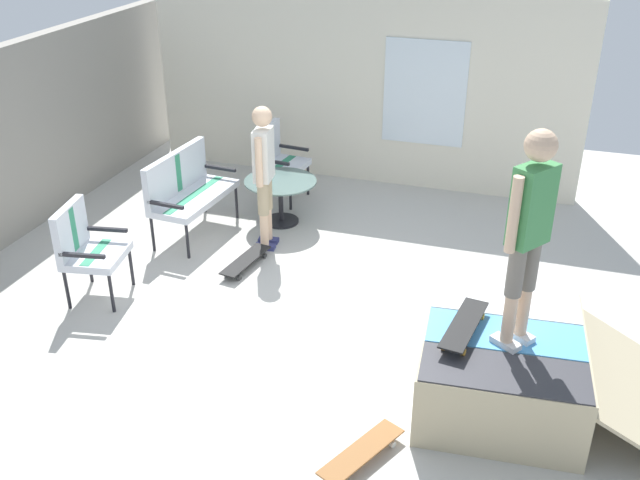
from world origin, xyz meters
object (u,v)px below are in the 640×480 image
object	(u,v)px
person_watching	(264,167)
patio_table	(281,193)
patio_chair_by_wall	(84,244)
skateboard_by_bench	(246,261)
patio_chair_near_house	(275,155)
skate_ramp	(505,366)
skateboard_on_ramp	(464,325)
skateboard_spare	(361,452)
patio_bench	(186,186)
person_skater	(529,224)

from	to	relation	value
person_watching	patio_table	bearing A→B (deg)	5.28
patio_chair_by_wall	skateboard_by_bench	world-z (taller)	patio_chair_by_wall
patio_table	patio_chair_near_house	bearing A→B (deg)	25.41
skate_ramp	patio_table	world-z (taller)	skate_ramp
person_watching	skateboard_on_ramp	size ratio (longest dim) A/B	2.08
skateboard_spare	skateboard_on_ramp	size ratio (longest dim) A/B	0.99
patio_chair_by_wall	skateboard_on_ramp	world-z (taller)	patio_chair_by_wall
skate_ramp	patio_bench	xyz separation A→B (m)	(2.01, 3.96, 0.29)
patio_bench	patio_chair_by_wall	size ratio (longest dim) A/B	1.26
patio_table	skateboard_by_bench	world-z (taller)	patio_table
skateboard_on_ramp	skateboard_by_bench	bearing A→B (deg)	59.53
patio_chair_near_house	person_skater	world-z (taller)	person_skater
patio_table	person_skater	size ratio (longest dim) A/B	0.51
skate_ramp	skateboard_by_bench	bearing A→B (deg)	64.55
skateboard_spare	skateboard_on_ramp	world-z (taller)	skateboard_on_ramp
person_skater	skateboard_by_bench	size ratio (longest dim) A/B	2.15
patio_bench	person_skater	size ratio (longest dim) A/B	0.73
person_skater	skateboard_on_ramp	bearing A→B (deg)	92.07
skate_ramp	patio_chair_by_wall	xyz separation A→B (m)	(0.35, 4.25, 0.29)
patio_bench	patio_table	distance (m)	1.17
person_watching	skateboard_on_ramp	distance (m)	3.32
patio_bench	person_watching	bearing A→B (deg)	-92.41
person_skater	person_watching	bearing A→B (deg)	54.87
person_skater	skateboard_spare	xyz separation A→B (m)	(-0.99, 0.96, -1.60)
skateboard_by_bench	patio_chair_near_house	bearing A→B (deg)	10.82
patio_chair_near_house	skateboard_by_bench	bearing A→B (deg)	-169.18
skateboard_spare	patio_chair_by_wall	bearing A→B (deg)	66.45
patio_bench	skateboard_by_bench	distance (m)	1.29
skate_ramp	skateboard_by_bench	world-z (taller)	skate_ramp
patio_chair_near_house	patio_chair_by_wall	size ratio (longest dim) A/B	1.00
person_watching	skateboard_on_ramp	xyz separation A→B (m)	(-2.09, -2.56, -0.27)
patio_chair_near_house	person_watching	distance (m)	1.46
patio_chair_by_wall	skateboard_spare	world-z (taller)	patio_chair_by_wall
person_watching	skateboard_by_bench	world-z (taller)	person_watching
patio_chair_by_wall	skateboard_by_bench	distance (m)	1.76
patio_chair_near_house	person_skater	bearing A→B (deg)	-135.75
skateboard_on_ramp	patio_chair_near_house	bearing A→B (deg)	40.63
skateboard_by_bench	skateboard_spare	distance (m)	3.21
skate_ramp	patio_table	bearing A→B (deg)	48.66
person_watching	skateboard_on_ramp	world-z (taller)	person_watching
patio_table	skateboard_on_ramp	xyz separation A→B (m)	(-2.74, -2.62, 0.32)
patio_bench	skateboard_spare	size ratio (longest dim) A/B	1.60
skate_ramp	skateboard_spare	xyz separation A→B (m)	(-1.10, 0.93, -0.24)
patio_bench	skateboard_on_ramp	xyz separation A→B (m)	(-2.13, -3.60, 0.11)
patio_bench	skateboard_on_ramp	size ratio (longest dim) A/B	1.57
skate_ramp	patio_bench	world-z (taller)	patio_bench
skate_ramp	skateboard_spare	bearing A→B (deg)	139.57
skateboard_on_ramp	skate_ramp	bearing A→B (deg)	-71.29
patio_table	skate_ramp	bearing A→B (deg)	-131.34
patio_chair_near_house	skateboard_spare	bearing A→B (deg)	-151.70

